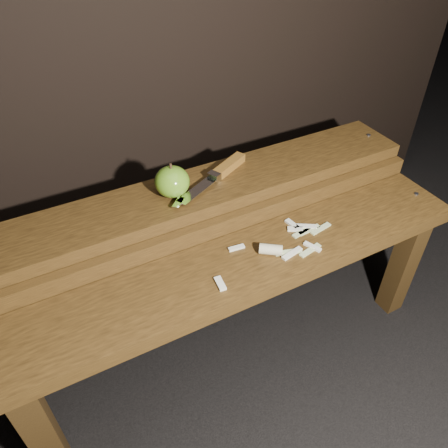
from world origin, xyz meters
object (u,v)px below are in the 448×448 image
bench_rear_tier (206,212)px  knife (221,172)px  bench_front_tier (247,282)px  apple (172,182)px

bench_rear_tier → knife: (0.06, 0.02, 0.10)m
bench_front_tier → apple: size_ratio=13.27×
bench_rear_tier → knife: 0.12m
apple → bench_rear_tier: bearing=-2.9°
bench_front_tier → knife: knife is taller
bench_rear_tier → knife: bearing=21.2°
bench_front_tier → knife: size_ratio=4.50×
bench_front_tier → apple: (-0.09, 0.23, 0.19)m
bench_rear_tier → knife: size_ratio=4.50×
apple → knife: size_ratio=0.34×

